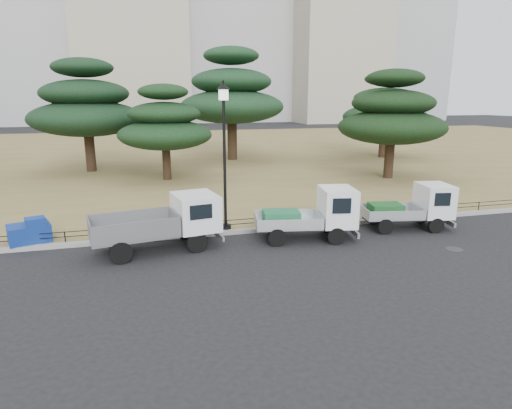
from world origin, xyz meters
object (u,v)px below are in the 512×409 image
object	(u,v)px
truck_kei_front	(313,214)
truck_kei_rear	(413,207)
truck_large	(164,221)
tarp_pile	(30,232)
street_lamp	(224,133)

from	to	relation	value
truck_kei_front	truck_kei_rear	xyz separation A→B (m)	(4.49, 0.24, -0.06)
truck_large	tarp_pile	bearing A→B (deg)	150.60
truck_large	truck_kei_rear	size ratio (longest dim) A/B	1.23
truck_kei_front	street_lamp	distance (m)	4.60
truck_large	truck_kei_rear	world-z (taller)	truck_large
truck_kei_front	tarp_pile	distance (m)	10.45
truck_large	truck_kei_front	bearing A→B (deg)	-12.61
truck_kei_rear	street_lamp	world-z (taller)	street_lamp
truck_kei_front	truck_kei_rear	distance (m)	4.50
truck_large	truck_kei_rear	distance (m)	10.03
truck_large	street_lamp	size ratio (longest dim) A/B	0.81
truck_large	street_lamp	distance (m)	4.09
truck_large	truck_kei_rear	bearing A→B (deg)	-10.07
truck_kei_rear	street_lamp	distance (m)	8.27
street_lamp	tarp_pile	distance (m)	7.99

